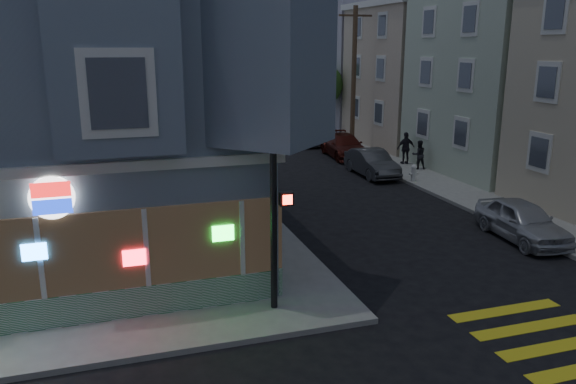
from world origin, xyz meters
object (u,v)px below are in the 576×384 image
street_tree_far (290,79)px  fire_hydrant (414,172)px  street_tree_near (323,85)px  parked_car_a (522,221)px  parked_car_b (372,163)px  traffic_signal (276,172)px  utility_pole (354,77)px  pedestrian_b (406,148)px  parked_car_d (305,136)px  pedestrian_a (419,155)px  parked_car_c (344,146)px

street_tree_far → fire_hydrant: bearing=-92.2°
street_tree_near → parked_car_a: bearing=-93.6°
parked_car_b → traffic_signal: traffic_signal is taller
utility_pole → parked_car_b: (-1.92, -6.95, -4.09)m
pedestrian_b → fire_hydrant: pedestrian_b is taller
pedestrian_b → parked_car_a: (-2.30, -12.51, -0.35)m
parked_car_d → pedestrian_a: bearing=-66.8°
street_tree_near → traffic_signal: (-11.48, -26.73, -0.15)m
parked_car_a → street_tree_near: bearing=91.8°
pedestrian_b → parked_car_a: bearing=81.3°
pedestrian_a → parked_car_b: (-2.92, -0.19, -0.24)m
street_tree_near → parked_car_d: street_tree_near is taller
parked_car_d → pedestrian_b: bearing=-64.2°
pedestrian_a → parked_car_d: pedestrian_a is taller
parked_car_c → fire_hydrant: 7.48m
pedestrian_b → fire_hydrant: bearing=68.1°
utility_pole → pedestrian_b: 6.57m
parked_car_a → parked_car_c: (0.00, 16.08, 0.00)m
parked_car_a → fire_hydrant: parked_car_a is taller
street_tree_near → traffic_signal: traffic_signal is taller
pedestrian_b → parked_car_d: (-3.07, 8.77, -0.45)m
pedestrian_a → traffic_signal: bearing=56.9°
pedestrian_a → fire_hydrant: (-1.70, -2.45, -0.36)m
traffic_signal → parked_car_a: bearing=20.1°
utility_pole → traffic_signal: 23.62m
parked_car_a → parked_car_c: parked_car_c is taller
pedestrian_b → parked_car_b: pedestrian_b is taller
pedestrian_a → traffic_signal: traffic_signal is taller
parked_car_b → parked_car_d: 10.40m
pedestrian_a → fire_hydrant: bearing=63.4°
parked_car_a → parked_car_d: 21.30m
utility_pole → pedestrian_b: bearing=-79.3°
street_tree_near → parked_car_b: street_tree_near is taller
parked_car_d → fire_hydrant: 12.73m
parked_car_c → parked_car_d: size_ratio=1.11×
utility_pole → parked_car_b: size_ratio=2.11×
street_tree_far → traffic_signal: bearing=-108.3°
parked_car_b → parked_car_c: size_ratio=0.87×
fire_hydrant → traffic_signal: bearing=-132.5°
pedestrian_a → parked_car_a: bearing=86.4°
fire_hydrant → parked_car_a: bearing=-94.0°
parked_car_d → traffic_signal: bearing=-104.4°
parked_car_c → fire_hydrant: size_ratio=5.95×
street_tree_near → parked_car_a: size_ratio=1.27×
parked_car_c → pedestrian_b: bearing=-52.7°
pedestrian_a → pedestrian_b: size_ratio=0.87×
utility_pole → street_tree_far: (0.20, 14.00, -0.86)m
street_tree_far → pedestrian_b: (0.80, -19.31, -2.87)m
pedestrian_b → utility_pole: bearing=-77.6°
pedestrian_a → parked_car_b: pedestrian_a is taller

